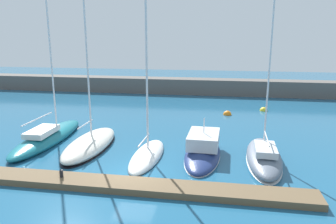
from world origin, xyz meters
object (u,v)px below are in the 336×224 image
sailboat_teal_nearest (48,136)px  mooring_buoy_orange (227,115)px  motorboat_navy_fourth (203,150)px  mooring_buoy_yellow (264,111)px  sailboat_white_third (147,154)px  sailboat_ivory_second (90,143)px  sailboat_slate_fifth (264,156)px  dock_bollard (61,174)px

sailboat_teal_nearest → mooring_buoy_orange: 18.23m
mooring_buoy_orange → motorboat_navy_fourth: bearing=-98.6°
mooring_buoy_yellow → motorboat_navy_fourth: bearing=-111.7°
sailboat_white_third → motorboat_navy_fourth: 3.93m
sailboat_teal_nearest → sailboat_white_third: size_ratio=1.46×
motorboat_navy_fourth → sailboat_ivory_second: bearing=91.0°
sailboat_slate_fifth → mooring_buoy_orange: sailboat_slate_fifth is taller
sailboat_ivory_second → mooring_buoy_orange: 16.05m
sailboat_teal_nearest → mooring_buoy_yellow: sailboat_teal_nearest is taller
sailboat_teal_nearest → sailboat_white_third: 8.94m
sailboat_slate_fifth → mooring_buoy_yellow: bearing=-4.7°
motorboat_navy_fourth → mooring_buoy_orange: motorboat_navy_fourth is taller
mooring_buoy_orange → mooring_buoy_yellow: bearing=31.8°
dock_bollard → motorboat_navy_fourth: bearing=36.5°
sailboat_ivory_second → dock_bollard: 5.91m
motorboat_navy_fourth → sailboat_slate_fifth: sailboat_slate_fifth is taller
sailboat_ivory_second → sailboat_teal_nearest: bearing=76.2°
sailboat_ivory_second → motorboat_navy_fourth: sailboat_ivory_second is taller
sailboat_white_third → mooring_buoy_yellow: (9.74, 15.91, -0.22)m
sailboat_ivory_second → sailboat_white_third: sailboat_ivory_second is taller
sailboat_teal_nearest → sailboat_white_third: sailboat_teal_nearest is taller
sailboat_teal_nearest → sailboat_slate_fifth: (16.59, -1.55, -0.08)m
mooring_buoy_orange → sailboat_white_third: bearing=-113.0°
sailboat_slate_fifth → dock_bollard: size_ratio=34.73×
sailboat_slate_fifth → mooring_buoy_orange: bearing=12.1°
mooring_buoy_yellow → dock_bollard: dock_bollard is taller
mooring_buoy_orange → mooring_buoy_yellow: 4.77m
sailboat_ivory_second → mooring_buoy_yellow: 20.64m
sailboat_teal_nearest → sailboat_white_third: bearing=-104.5°
sailboat_teal_nearest → mooring_buoy_orange: size_ratio=24.15×
sailboat_teal_nearest → mooring_buoy_yellow: size_ratio=25.21×
sailboat_teal_nearest → dock_bollard: 8.35m
sailboat_slate_fifth → motorboat_navy_fourth: bearing=86.7°
sailboat_teal_nearest → mooring_buoy_yellow: bearing=-53.8°
sailboat_ivory_second → mooring_buoy_orange: (10.35, 12.26, -0.38)m
motorboat_navy_fourth → mooring_buoy_yellow: bearing=-19.8°
dock_bollard → sailboat_white_third: bearing=50.2°
sailboat_white_third → mooring_buoy_orange: 14.55m
sailboat_ivory_second → dock_bollard: (0.73, -5.86, 0.23)m
sailboat_ivory_second → sailboat_slate_fifth: sailboat_ivory_second is taller
sailboat_ivory_second → dock_bollard: size_ratio=36.78×
sailboat_ivory_second → motorboat_navy_fourth: 8.47m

